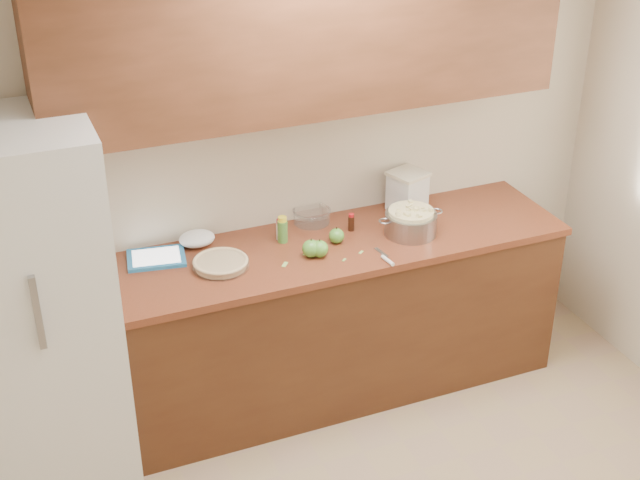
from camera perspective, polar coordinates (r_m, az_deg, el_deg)
name	(u,v)px	position (r m, az deg, el deg)	size (l,w,h in m)	color
room_shell	(475,334)	(3.28, 9.91, -5.95)	(3.60, 3.60, 3.60)	tan
counter_run	(320,319)	(4.84, 0.03, -5.11)	(2.64, 0.68, 0.92)	#4D2A15
upper_cabinets	(308,41)	(4.34, -0.77, 12.61)	(2.60, 0.34, 0.70)	brown
fridge	(34,309)	(4.32, -17.81, -4.24)	(0.70, 0.70, 1.80)	silver
pie	(221,263)	(4.41, -6.38, -1.49)	(0.28, 0.28, 0.05)	silver
colander	(411,222)	(4.71, 5.83, 1.13)	(0.37, 0.27, 0.14)	gray
flour_canister	(407,191)	(4.94, 5.61, 3.15)	(0.23, 0.23, 0.23)	silver
tablet	(156,258)	(4.54, -10.44, -1.14)	(0.32, 0.26, 0.02)	teal
paring_knife	(387,259)	(4.46, 4.29, -1.24)	(0.05, 0.21, 0.02)	gray
lemon_bottle	(283,230)	(4.61, -2.41, 0.66)	(0.05, 0.05, 0.14)	#4C8C38
cinnamon_shaker	(280,230)	(4.64, -2.55, 0.67)	(0.05, 0.05, 0.11)	beige
vanilla_bottle	(351,222)	(4.73, 2.01, 1.13)	(0.03, 0.03, 0.10)	black
mixing_bowl	(312,215)	(4.81, -0.54, 1.60)	(0.21, 0.21, 0.08)	silver
paper_towel	(197,239)	(4.62, -7.88, 0.09)	(0.19, 0.15, 0.08)	white
apple_left	(311,249)	(4.47, -0.57, -0.55)	(0.09, 0.09, 0.10)	#519832
apple_center	(337,236)	(4.60, 1.07, 0.27)	(0.08, 0.08, 0.09)	#519832
apple_front	(320,249)	(4.47, -0.02, -0.57)	(0.09, 0.09, 0.10)	#519832
peel_a	(306,255)	(4.51, -0.92, -0.95)	(0.03, 0.01, 0.00)	#95C660
peel_b	(344,260)	(4.46, 1.55, -1.28)	(0.03, 0.01, 0.00)	#95C660
peel_c	(285,264)	(4.42, -2.26, -1.57)	(0.05, 0.02, 0.00)	#95C660
peel_d	(361,252)	(4.53, 2.64, -0.79)	(0.03, 0.01, 0.00)	#95C660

